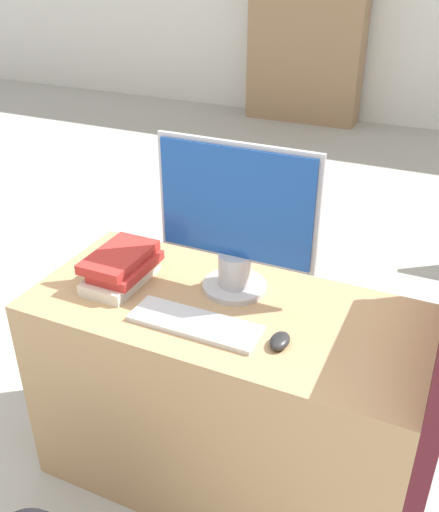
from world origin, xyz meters
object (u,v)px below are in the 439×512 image
at_px(book_stack, 122,267).
at_px(mouse, 280,341).
at_px(keyboard, 195,323).
at_px(monitor, 236,221).

bearing_deg(book_stack, mouse, -10.43).
bearing_deg(keyboard, monitor, 83.89).
relative_size(keyboard, book_stack, 1.44).
relative_size(monitor, mouse, 6.16).
xyz_separation_m(monitor, book_stack, (-0.36, -0.11, -0.19)).
distance_m(mouse, book_stack, 0.61).
bearing_deg(keyboard, mouse, 3.58).
xyz_separation_m(keyboard, book_stack, (-0.34, 0.13, 0.04)).
height_order(keyboard, book_stack, book_stack).
height_order(monitor, book_stack, monitor).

